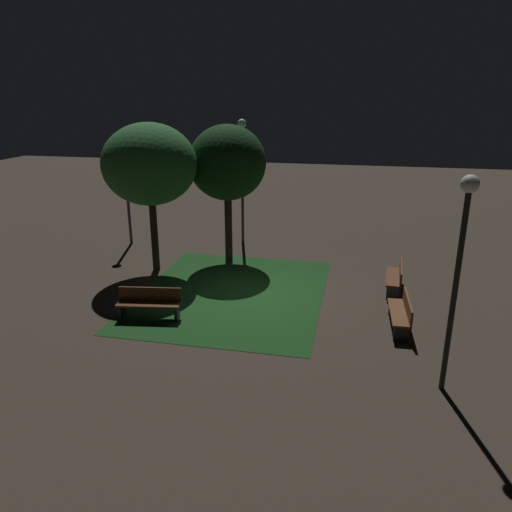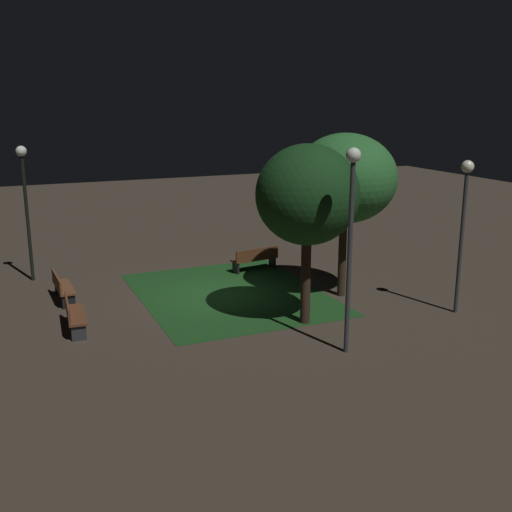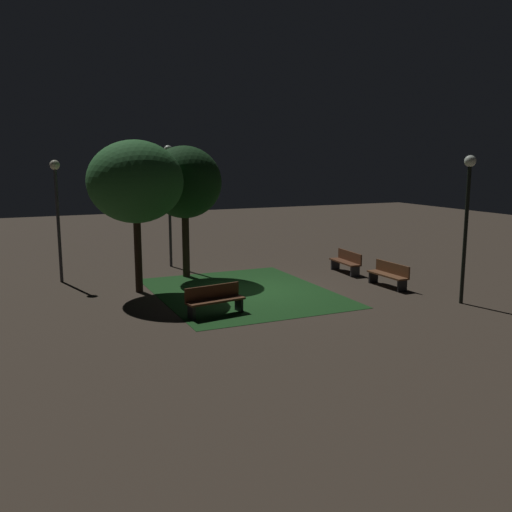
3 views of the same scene
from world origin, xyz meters
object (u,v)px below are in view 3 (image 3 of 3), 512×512
object	(u,v)px
bench_front_left	(215,299)
bench_near_trees	(389,274)
tree_near_wall	(184,183)
lamp_post_path_center	(169,186)
tree_lawn_side	(135,182)
bench_front_right	(347,261)
lamp_post_plaza_west	(57,200)
lamp_post_plaza_east	(467,205)

from	to	relation	value
bench_front_left	bench_near_trees	bearing A→B (deg)	-83.30
tree_near_wall	lamp_post_path_center	bearing A→B (deg)	-0.38
bench_front_left	tree_lawn_side	world-z (taller)	tree_lawn_side
bench_front_right	lamp_post_plaza_west	bearing A→B (deg)	74.46
lamp_post_plaza_west	bench_front_right	bearing A→B (deg)	-105.54
lamp_post_path_center	lamp_post_plaza_west	bearing A→B (deg)	105.43
bench_near_trees	tree_near_wall	bearing A→B (deg)	52.34
bench_near_trees	tree_lawn_side	size ratio (longest dim) A/B	0.35
tree_near_wall	tree_lawn_side	bearing A→B (deg)	128.20
bench_front_right	tree_near_wall	world-z (taller)	tree_near_wall
bench_near_trees	tree_lawn_side	bearing A→B (deg)	70.56
bench_near_trees	lamp_post_plaza_east	xyz separation A→B (m)	(-2.82, -0.69, 2.70)
tree_near_wall	lamp_post_plaza_west	world-z (taller)	tree_near_wall
lamp_post_plaza_west	tree_near_wall	bearing A→B (deg)	-102.28
bench_near_trees	tree_lawn_side	distance (m)	9.52
tree_near_wall	lamp_post_plaza_east	bearing A→B (deg)	-137.89
lamp_post_path_center	lamp_post_plaza_east	bearing A→B (deg)	-145.23
lamp_post_path_center	lamp_post_plaza_west	distance (m)	4.78
bench_front_left	lamp_post_path_center	distance (m)	8.42
bench_front_right	lamp_post_path_center	size ratio (longest dim) A/B	0.36
bench_front_left	tree_lawn_side	size ratio (longest dim) A/B	0.35
bench_front_right	lamp_post_path_center	bearing A→B (deg)	55.27
lamp_post_path_center	lamp_post_plaza_west	world-z (taller)	lamp_post_path_center
bench_front_left	lamp_post_plaza_east	xyz separation A→B (m)	(-2.00, -7.70, 2.70)
tree_lawn_side	lamp_post_path_center	xyz separation A→B (m)	(4.05, -2.28, -0.38)
tree_near_wall	lamp_post_plaza_west	size ratio (longest dim) A/B	1.12
tree_lawn_side	lamp_post_plaza_east	bearing A→B (deg)	-122.46
bench_front_left	lamp_post_plaza_west	xyz separation A→B (m)	(6.57, 3.73, 2.61)
tree_lawn_side	bench_front_left	bearing A→B (deg)	-159.65
bench_front_left	lamp_post_plaza_west	world-z (taller)	lamp_post_plaza_west
tree_near_wall	lamp_post_path_center	world-z (taller)	lamp_post_path_center
bench_front_left	tree_near_wall	size ratio (longest dim) A/B	0.36
bench_front_left	lamp_post_path_center	world-z (taller)	lamp_post_path_center
lamp_post_path_center	bench_near_trees	bearing A→B (deg)	-138.81
lamp_post_plaza_west	lamp_post_plaza_east	world-z (taller)	lamp_post_plaza_east
tree_lawn_side	lamp_post_plaza_east	size ratio (longest dim) A/B	1.11
lamp_post_plaza_east	bench_front_right	bearing A→B (deg)	7.04
bench_near_trees	bench_front_left	distance (m)	7.06
bench_near_trees	lamp_post_plaza_east	world-z (taller)	lamp_post_plaza_east
bench_front_right	tree_near_wall	size ratio (longest dim) A/B	0.36
bench_front_right	bench_front_left	world-z (taller)	same
bench_near_trees	lamp_post_plaza_west	size ratio (longest dim) A/B	0.40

